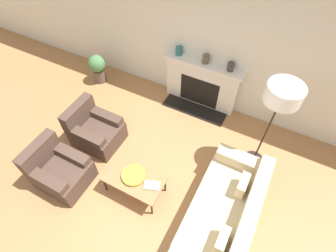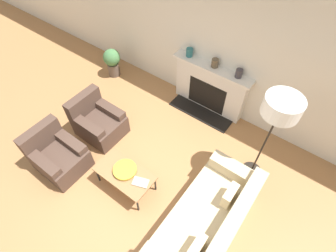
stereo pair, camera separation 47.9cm
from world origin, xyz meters
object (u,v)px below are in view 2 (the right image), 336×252
(armchair_near, at_px, (57,155))
(mantel_vase_center_left, at_px, (215,63))
(mantel_vase_center_right, at_px, (239,73))
(armchair_far, at_px, (98,122))
(floor_lamp, at_px, (280,112))
(mantel_vase_left, at_px, (190,52))
(book, at_px, (141,182))
(bowl, at_px, (125,170))
(potted_plant, at_px, (112,61))
(couch, at_px, (207,223))
(fireplace, at_px, (209,88))
(coffee_table, at_px, (125,174))

(armchair_near, relative_size, mantel_vase_center_left, 5.20)
(mantel_vase_center_right, bearing_deg, armchair_far, -134.44)
(floor_lamp, relative_size, mantel_vase_left, 11.05)
(book, relative_size, floor_lamp, 0.16)
(armchair_near, distance_m, armchair_far, 0.97)
(bowl, xyz_separation_m, potted_plant, (-2.24, 1.99, -0.05))
(floor_lamp, height_order, mantel_vase_left, floor_lamp)
(couch, relative_size, mantel_vase_left, 11.92)
(armchair_far, bearing_deg, mantel_vase_center_right, -44.44)
(book, xyz_separation_m, mantel_vase_center_right, (0.31, 2.45, 0.72))
(armchair_near, distance_m, book, 1.62)
(couch, height_order, mantel_vase_center_left, mantel_vase_center_left)
(fireplace, xyz_separation_m, coffee_table, (-0.11, -2.45, -0.14))
(armchair_near, bearing_deg, coffee_table, -71.92)
(mantel_vase_center_right, xyz_separation_m, potted_plant, (-2.89, -0.44, -0.74))
(fireplace, xyz_separation_m, armchair_far, (-1.35, -1.89, -0.22))
(coffee_table, xyz_separation_m, potted_plant, (-2.25, 2.03, 0.02))
(fireplace, bearing_deg, potted_plant, -169.84)
(bowl, distance_m, floor_lamp, 2.49)
(floor_lamp, bearing_deg, book, -130.61)
(armchair_far, xyz_separation_m, mantel_vase_center_left, (1.37, 1.90, 0.85))
(mantel_vase_center_left, bearing_deg, fireplace, -145.33)
(couch, relative_size, book, 6.75)
(mantel_vase_center_left, bearing_deg, armchair_near, -115.54)
(couch, height_order, armchair_far, armchair_far)
(mantel_vase_center_left, relative_size, potted_plant, 0.24)
(armchair_far, height_order, potted_plant, armchair_far)
(couch, distance_m, floor_lamp, 1.89)
(mantel_vase_left, bearing_deg, armchair_near, -105.66)
(bowl, relative_size, mantel_vase_center_right, 2.39)
(couch, bearing_deg, mantel_vase_center_right, -159.99)
(book, relative_size, mantel_vase_center_left, 1.76)
(armchair_near, xyz_separation_m, coffee_table, (1.24, 0.40, 0.08))
(bowl, bearing_deg, mantel_vase_center_left, 86.37)
(armchair_near, relative_size, mantel_vase_left, 5.21)
(couch, relative_size, mantel_vase_center_left, 11.89)
(fireplace, height_order, armchair_near, fireplace)
(fireplace, distance_m, potted_plant, 2.41)
(floor_lamp, xyz_separation_m, mantel_vase_center_right, (-0.98, 0.94, -0.44))
(book, distance_m, mantel_vase_left, 2.66)
(mantel_vase_center_right, relative_size, potted_plant, 0.23)
(bowl, distance_m, potted_plant, 3.00)
(couch, bearing_deg, floor_lamp, 174.62)
(fireplace, height_order, mantel_vase_center_right, mantel_vase_center_right)
(book, bearing_deg, armchair_near, 175.12)
(floor_lamp, distance_m, mantel_vase_left, 2.29)
(couch, height_order, potted_plant, couch)
(armchair_near, relative_size, mantel_vase_center_right, 5.31)
(couch, bearing_deg, mantel_vase_left, -140.68)
(armchair_far, bearing_deg, armchair_near, -180.00)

